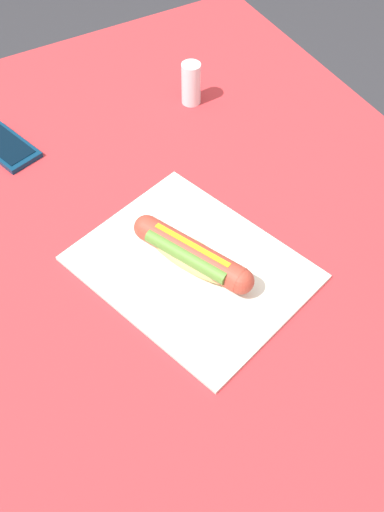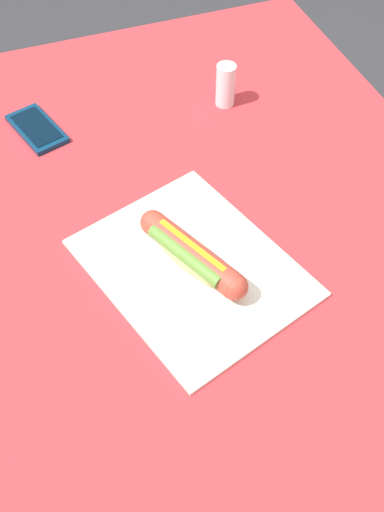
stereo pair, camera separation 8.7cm
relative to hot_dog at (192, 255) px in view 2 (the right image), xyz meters
The scene contains 6 objects.
ground_plane 0.81m from the hot_dog, 35.58° to the right, with size 6.00×6.00×0.00m, color #2D2D33.
dining_table 0.19m from the hot_dog, 35.58° to the right, with size 1.20×0.88×0.77m.
paper_wrapper 0.03m from the hot_dog, 65.56° to the right, with size 0.32×0.25×0.01m, color silver.
hot_dog is the anchor object (origin of this frame).
cell_phone 0.42m from the hot_dog, 21.24° to the left, with size 0.14×0.10×0.01m.
salt_shaker 0.40m from the hot_dog, 29.23° to the right, with size 0.04×0.04×0.08m, color silver.
Camera 2 is at (-0.58, 0.24, 1.48)m, focal length 42.28 mm.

